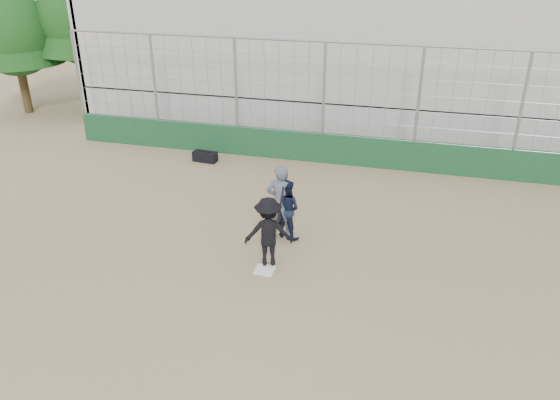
% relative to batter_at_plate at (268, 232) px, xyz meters
% --- Properties ---
extents(ground, '(90.00, 90.00, 0.00)m').
position_rel_batter_at_plate_xyz_m(ground, '(-0.01, -0.30, -0.85)').
color(ground, brown).
rests_on(ground, ground).
extents(home_plate, '(0.44, 0.44, 0.02)m').
position_rel_batter_at_plate_xyz_m(home_plate, '(-0.01, -0.30, -0.84)').
color(home_plate, white).
rests_on(home_plate, ground).
extents(backstop, '(18.10, 0.25, 4.04)m').
position_rel_batter_at_plate_xyz_m(backstop, '(-0.01, 6.70, 0.11)').
color(backstop, '#133C1F').
rests_on(backstop, ground).
extents(bleachers, '(20.25, 6.70, 6.98)m').
position_rel_batter_at_plate_xyz_m(bleachers, '(-0.01, 11.65, 2.07)').
color(bleachers, '#9C9C9C').
rests_on(bleachers, ground).
extents(tree_left, '(4.48, 4.48, 7.00)m').
position_rel_batter_at_plate_xyz_m(tree_left, '(-11.01, 10.70, 3.54)').
color(tree_left, '#361E13').
rests_on(tree_left, ground).
extents(tree_right, '(3.84, 3.84, 6.00)m').
position_rel_batter_at_plate_xyz_m(tree_right, '(-13.51, 9.20, 2.91)').
color(tree_right, '#352513').
rests_on(tree_right, ground).
extents(batter_at_plate, '(1.23, 0.92, 1.86)m').
position_rel_batter_at_plate_xyz_m(batter_at_plate, '(0.00, 0.00, 0.00)').
color(batter_at_plate, black).
rests_on(batter_at_plate, ground).
extents(catcher_crouched, '(0.94, 0.84, 1.09)m').
position_rel_batter_at_plate_xyz_m(catcher_crouched, '(0.08, 1.36, -0.31)').
color(catcher_crouched, black).
rests_on(catcher_crouched, ground).
extents(umpire, '(0.80, 0.60, 1.78)m').
position_rel_batter_at_plate_xyz_m(umpire, '(-0.05, 1.32, 0.04)').
color(umpire, '#4A515E').
rests_on(umpire, ground).
extents(equipment_bag, '(0.85, 0.43, 0.39)m').
position_rel_batter_at_plate_xyz_m(equipment_bag, '(-3.87, 5.71, -0.68)').
color(equipment_bag, black).
rests_on(equipment_bag, ground).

